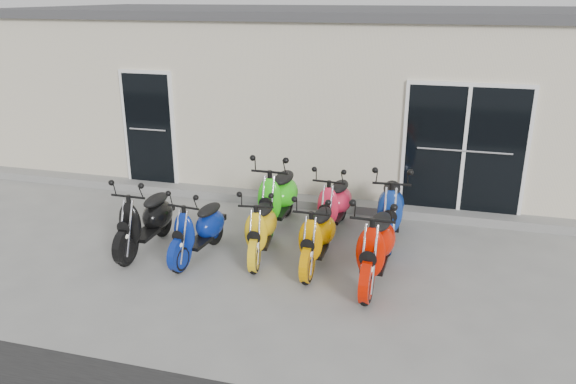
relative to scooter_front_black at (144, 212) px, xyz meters
name	(u,v)px	position (x,y,z in m)	size (l,w,h in m)	color
ground	(277,252)	(1.92, 0.43, -0.61)	(80.00, 80.00, 0.00)	gray
building	(343,90)	(1.92, 5.63, 0.99)	(14.00, 6.00, 3.20)	beige
roof_cap	(345,12)	(1.92, 5.63, 2.67)	(14.20, 6.20, 0.16)	#3F3F42
front_step	(309,202)	(1.92, 2.45, -0.53)	(14.00, 0.40, 0.15)	gray
door_left	(149,126)	(-1.28, 2.60, 0.65)	(1.07, 0.08, 2.22)	black
door_right	(464,146)	(4.52, 2.60, 0.65)	(2.02, 0.08, 2.22)	black
scooter_front_black	(144,212)	(0.00, 0.00, 0.00)	(0.60, 1.64, 1.21)	black
scooter_front_blue	(198,221)	(0.87, -0.03, -0.04)	(0.55, 1.52, 1.12)	navy
scooter_front_orange_a	(261,221)	(1.73, 0.22, -0.04)	(0.56, 1.54, 1.14)	yellow
scooter_front_orange_b	(317,228)	(2.58, 0.15, -0.02)	(0.57, 1.58, 1.16)	#D18700
scooter_front_red	(376,237)	(3.43, -0.10, 0.05)	(0.64, 1.76, 1.30)	red
scooter_back_green	(278,189)	(1.67, 1.31, 0.07)	(0.67, 1.83, 1.36)	#2CDE16
scooter_back_red	(334,197)	(2.58, 1.42, -0.01)	(0.59, 1.61, 1.19)	red
scooter_back_blue	(391,200)	(3.47, 1.35, 0.04)	(0.64, 1.76, 1.30)	navy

